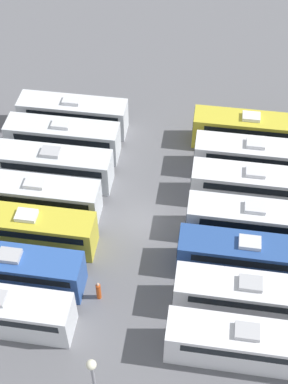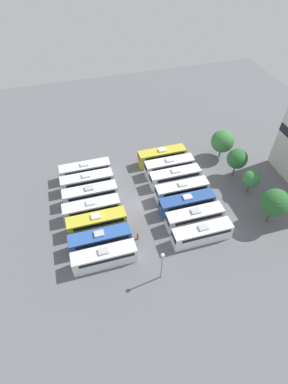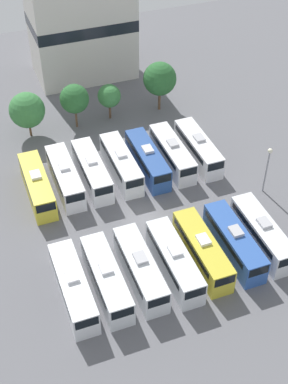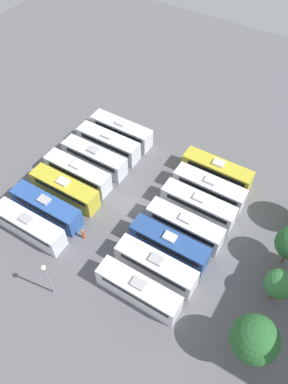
{
  "view_description": "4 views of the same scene",
  "coord_description": "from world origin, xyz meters",
  "px_view_note": "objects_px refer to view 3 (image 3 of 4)",
  "views": [
    {
      "loc": [
        28.01,
        4.21,
        34.36
      ],
      "look_at": [
        -1.52,
        -0.14,
        1.95
      ],
      "focal_mm": 50.0,
      "sensor_mm": 36.0,
      "label": 1
    },
    {
      "loc": [
        37.16,
        -9.49,
        43.04
      ],
      "look_at": [
        -0.64,
        1.36,
        2.49
      ],
      "focal_mm": 28.0,
      "sensor_mm": 36.0,
      "label": 2
    },
    {
      "loc": [
        -15.98,
        -42.46,
        44.26
      ],
      "look_at": [
        0.27,
        0.83,
        3.4
      ],
      "focal_mm": 50.0,
      "sensor_mm": 36.0,
      "label": 3
    },
    {
      "loc": [
        25.89,
        18.32,
        42.39
      ],
      "look_at": [
        -1.5,
        1.56,
        2.27
      ],
      "focal_mm": 35.0,
      "sensor_mm": 36.0,
      "label": 4
    }
  ],
  "objects_px": {
    "tree_1": "(74,99)",
    "tree_3": "(160,79)",
    "bus_5": "(234,241)",
    "bus_0": "(73,287)",
    "tree_2": "(109,96)",
    "bus_11": "(147,159)",
    "bus_7": "(37,185)",
    "bus_3": "(174,261)",
    "bus_6": "(262,233)",
    "bus_1": "(106,278)",
    "bus_2": "(140,268)",
    "depot_building": "(81,25)",
    "bus_8": "(65,176)",
    "tree_0": "(27,110)",
    "bus_9": "(92,170)",
    "light_pole": "(268,162)",
    "bus_4": "(202,250)",
    "bus_13": "(198,148)",
    "bus_12": "(172,153)",
    "bus_10": "(121,163)",
    "worker_person": "(211,209)"
  },
  "relations": [
    {
      "from": "bus_11",
      "to": "tree_0",
      "type": "relative_size",
      "value": 1.55
    },
    {
      "from": "bus_1",
      "to": "bus_3",
      "type": "distance_m",
      "value": 7.39
    },
    {
      "from": "bus_2",
      "to": "worker_person",
      "type": "xyz_separation_m",
      "value": [
        11.3,
        6.31,
        -0.9
      ]
    },
    {
      "from": "bus_13",
      "to": "tree_2",
      "type": "height_order",
      "value": "tree_2"
    },
    {
      "from": "bus_3",
      "to": "bus_6",
      "type": "height_order",
      "value": "same"
    },
    {
      "from": "bus_4",
      "to": "bus_1",
      "type": "bearing_deg",
      "value": -179.58
    },
    {
      "from": "bus_12",
      "to": "bus_13",
      "type": "distance_m",
      "value": 3.66
    },
    {
      "from": "bus_11",
      "to": "tree_2",
      "type": "distance_m",
      "value": 13.53
    },
    {
      "from": "bus_5",
      "to": "bus_13",
      "type": "xyz_separation_m",
      "value": [
        3.51,
        16.84,
        0.0
      ]
    },
    {
      "from": "bus_5",
      "to": "tree_1",
      "type": "xyz_separation_m",
      "value": [
        -9.67,
        29.83,
        2.89
      ]
    },
    {
      "from": "bus_4",
      "to": "tree_0",
      "type": "relative_size",
      "value": 1.55
    },
    {
      "from": "bus_5",
      "to": "bus_12",
      "type": "distance_m",
      "value": 17.01
    },
    {
      "from": "bus_11",
      "to": "bus_9",
      "type": "bearing_deg",
      "value": 177.06
    },
    {
      "from": "bus_6",
      "to": "bus_9",
      "type": "relative_size",
      "value": 1.0
    },
    {
      "from": "tree_2",
      "to": "bus_7",
      "type": "bearing_deg",
      "value": -135.44
    },
    {
      "from": "bus_0",
      "to": "tree_2",
      "type": "relative_size",
      "value": 1.9
    },
    {
      "from": "bus_5",
      "to": "tree_3",
      "type": "height_order",
      "value": "tree_3"
    },
    {
      "from": "bus_10",
      "to": "bus_3",
      "type": "bearing_deg",
      "value": -90.17
    },
    {
      "from": "bus_0",
      "to": "bus_5",
      "type": "distance_m",
      "value": 18.01
    },
    {
      "from": "bus_11",
      "to": "bus_6",
      "type": "bearing_deg",
      "value": -67.05
    },
    {
      "from": "bus_5",
      "to": "tree_0",
      "type": "height_order",
      "value": "tree_0"
    },
    {
      "from": "bus_7",
      "to": "tree_2",
      "type": "height_order",
      "value": "tree_2"
    },
    {
      "from": "bus_5",
      "to": "bus_8",
      "type": "relative_size",
      "value": 1.0
    },
    {
      "from": "bus_0",
      "to": "bus_6",
      "type": "xyz_separation_m",
      "value": [
        21.49,
        -0.09,
        0.0
      ]
    },
    {
      "from": "bus_0",
      "to": "bus_3",
      "type": "xyz_separation_m",
      "value": [
        10.83,
        -0.41,
        0.0
      ]
    },
    {
      "from": "bus_3",
      "to": "tree_1",
      "type": "bearing_deg",
      "value": 94.74
    },
    {
      "from": "bus_1",
      "to": "bus_10",
      "type": "relative_size",
      "value": 1.0
    },
    {
      "from": "bus_0",
      "to": "bus_7",
      "type": "bearing_deg",
      "value": 90.27
    },
    {
      "from": "bus_13",
      "to": "tree_1",
      "type": "relative_size",
      "value": 1.54
    },
    {
      "from": "light_pole",
      "to": "tree_3",
      "type": "bearing_deg",
      "value": 103.19
    },
    {
      "from": "tree_3",
      "to": "tree_0",
      "type": "bearing_deg",
      "value": 179.87
    },
    {
      "from": "bus_4",
      "to": "tree_1",
      "type": "height_order",
      "value": "tree_1"
    },
    {
      "from": "bus_0",
      "to": "tree_1",
      "type": "bearing_deg",
      "value": 74.31
    },
    {
      "from": "bus_11",
      "to": "tree_2",
      "type": "xyz_separation_m",
      "value": [
        -0.82,
        13.36,
        1.99
      ]
    },
    {
      "from": "bus_12",
      "to": "light_pole",
      "type": "bearing_deg",
      "value": -46.72
    },
    {
      "from": "bus_4",
      "to": "tree_1",
      "type": "distance_m",
      "value": 30.45
    },
    {
      "from": "bus_3",
      "to": "bus_13",
      "type": "xyz_separation_m",
      "value": [
        10.69,
        17.09,
        0.0
      ]
    },
    {
      "from": "tree_1",
      "to": "depot_building",
      "type": "bearing_deg",
      "value": 69.94
    },
    {
      "from": "light_pole",
      "to": "tree_0",
      "type": "bearing_deg",
      "value": 138.28
    },
    {
      "from": "bus_2",
      "to": "depot_building",
      "type": "height_order",
      "value": "depot_building"
    },
    {
      "from": "bus_10",
      "to": "bus_12",
      "type": "distance_m",
      "value": 6.98
    },
    {
      "from": "bus_1",
      "to": "bus_7",
      "type": "xyz_separation_m",
      "value": [
        -3.53,
        16.84,
        0.0
      ]
    },
    {
      "from": "bus_9",
      "to": "tree_0",
      "type": "relative_size",
      "value": 1.55
    },
    {
      "from": "bus_12",
      "to": "bus_13",
      "type": "relative_size",
      "value": 1.0
    },
    {
      "from": "tree_1",
      "to": "tree_3",
      "type": "distance_m",
      "value": 12.91
    },
    {
      "from": "bus_0",
      "to": "bus_4",
      "type": "distance_m",
      "value": 14.22
    },
    {
      "from": "bus_7",
      "to": "light_pole",
      "type": "relative_size",
      "value": 1.58
    },
    {
      "from": "bus_5",
      "to": "worker_person",
      "type": "bearing_deg",
      "value": 86.21
    },
    {
      "from": "bus_10",
      "to": "bus_13",
      "type": "xyz_separation_m",
      "value": [
        10.64,
        -0.43,
        0.0
      ]
    },
    {
      "from": "bus_3",
      "to": "tree_3",
      "type": "bearing_deg",
      "value": 71.01
    }
  ]
}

